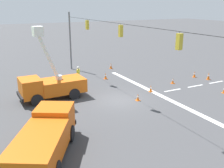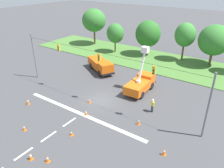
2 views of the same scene
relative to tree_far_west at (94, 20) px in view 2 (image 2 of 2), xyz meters
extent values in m
plane|color=#424244|center=(17.34, -20.36, -5.71)|extent=(200.00, 200.00, 0.00)
cube|color=#477533|center=(17.34, -2.36, -5.66)|extent=(56.00, 12.00, 0.10)
cube|color=silver|center=(17.34, -24.32, -5.70)|extent=(17.60, 0.50, 0.01)
cube|color=silver|center=(17.34, -26.32, -5.70)|extent=(0.20, 2.00, 0.01)
cube|color=silver|center=(17.34, -29.32, -5.70)|extent=(0.20, 2.00, 0.01)
cube|color=silver|center=(17.34, -32.32, -5.70)|extent=(0.20, 2.00, 0.01)
cylinder|color=slate|center=(4.34, -20.36, -2.11)|extent=(0.20, 0.20, 7.20)
cylinder|color=slate|center=(30.34, -20.36, -2.11)|extent=(0.20, 0.20, 7.20)
cylinder|color=black|center=(17.34, -20.36, 0.89)|extent=(26.00, 0.03, 0.03)
cylinder|color=black|center=(10.18, -20.36, 0.84)|extent=(0.02, 0.02, 0.10)
cube|color=gold|center=(10.18, -20.36, 0.31)|extent=(0.32, 0.28, 0.96)
cylinder|color=yellow|center=(10.18, -20.52, 0.63)|extent=(0.16, 0.05, 0.16)
cylinder|color=black|center=(10.18, -20.52, 0.31)|extent=(0.16, 0.05, 0.16)
cylinder|color=black|center=(10.18, -20.52, -0.01)|extent=(0.16, 0.05, 0.16)
cylinder|color=black|center=(17.23, -20.36, 0.84)|extent=(0.02, 0.02, 0.10)
cube|color=gold|center=(17.23, -20.36, 0.31)|extent=(0.32, 0.28, 0.96)
cylinder|color=yellow|center=(17.23, -20.52, 0.63)|extent=(0.16, 0.05, 0.16)
cylinder|color=black|center=(17.23, -20.52, 0.31)|extent=(0.16, 0.05, 0.16)
cylinder|color=black|center=(17.23, -20.52, -0.01)|extent=(0.16, 0.05, 0.16)
cylinder|color=black|center=(24.47, -20.36, 0.84)|extent=(0.02, 0.02, 0.10)
cube|color=gold|center=(24.47, -20.36, 0.31)|extent=(0.32, 0.28, 0.96)
cylinder|color=yellow|center=(24.47, -20.52, 0.63)|extent=(0.16, 0.05, 0.16)
cylinder|color=black|center=(24.47, -20.52, 0.31)|extent=(0.16, 0.05, 0.16)
cylinder|color=black|center=(24.47, -20.52, -0.01)|extent=(0.16, 0.05, 0.16)
cylinder|color=brown|center=(0.00, 0.00, -4.04)|extent=(0.40, 0.40, 3.34)
ellipsoid|color=#33752D|center=(0.00, 0.00, 0.01)|extent=(5.60, 5.35, 5.22)
cylinder|color=brown|center=(7.46, -2.27, -4.43)|extent=(0.29, 0.29, 2.56)
ellipsoid|color=#33752D|center=(7.46, -2.27, -1.55)|extent=(3.74, 3.35, 4.10)
cylinder|color=brown|center=(13.93, -0.07, -4.54)|extent=(0.45, 0.45, 2.33)
ellipsoid|color=#286623|center=(13.93, -0.07, -1.23)|extent=(5.05, 5.05, 5.24)
cylinder|color=brown|center=(21.05, 0.96, -4.01)|extent=(0.35, 0.35, 3.39)
ellipsoid|color=#387F33|center=(21.05, 0.96, -0.67)|extent=(3.88, 3.78, 4.48)
cylinder|color=brown|center=(26.18, 1.25, -4.51)|extent=(0.44, 0.44, 2.41)
ellipsoid|color=#33752D|center=(26.18, 1.25, -0.96)|extent=(5.51, 5.96, 5.41)
cube|color=orange|center=(20.46, -16.17, -4.61)|extent=(2.48, 3.99, 1.19)
cube|color=orange|center=(20.37, -13.37, -4.41)|extent=(2.32, 1.75, 1.59)
cube|color=#1E2838|center=(20.36, -12.78, -4.13)|extent=(2.01, 0.16, 0.72)
cube|color=black|center=(20.35, -12.45, -5.06)|extent=(2.37, 0.23, 0.30)
cylinder|color=black|center=(19.29, -13.62, -5.21)|extent=(0.31, 1.01, 1.00)
cylinder|color=black|center=(21.47, -13.56, -5.21)|extent=(0.31, 1.01, 1.00)
cylinder|color=black|center=(19.39, -16.90, -5.21)|extent=(0.31, 1.01, 1.00)
cylinder|color=black|center=(21.56, -16.83, -5.21)|extent=(0.31, 1.01, 1.00)
cylinder|color=silver|center=(20.45, -15.89, -3.84)|extent=(0.60, 0.60, 0.36)
cube|color=white|center=(20.43, -15.13, -1.99)|extent=(0.29, 1.74, 4.13)
cube|color=white|center=(20.40, -14.38, 0.28)|extent=(0.92, 0.83, 0.80)
cube|color=#D6560F|center=(10.32, -11.89, -4.53)|extent=(5.04, 4.17, 1.35)
cube|color=#D6560F|center=(13.13, -13.49, -4.38)|extent=(2.74, 2.82, 1.65)
cube|color=#1E2838|center=(13.73, -13.82, -4.09)|extent=(1.02, 1.70, 0.74)
cube|color=black|center=(14.05, -14.00, -5.06)|extent=(1.24, 2.02, 0.30)
cylinder|color=black|center=(13.41, -12.47, -5.21)|extent=(1.01, 0.74, 1.00)
cylinder|color=black|center=(12.40, -14.25, -5.21)|extent=(1.01, 0.74, 1.00)
cylinder|color=black|center=(10.12, -10.60, -5.21)|extent=(1.01, 0.74, 1.00)
cylinder|color=black|center=(9.11, -12.39, -5.21)|extent=(1.01, 0.74, 1.00)
cylinder|color=#383842|center=(24.05, -18.98, -5.28)|extent=(0.18, 0.18, 0.85)
cylinder|color=#383842|center=(24.21, -19.10, -5.28)|extent=(0.18, 0.18, 0.85)
cube|color=yellow|center=(24.13, -19.04, -4.56)|extent=(0.46, 0.44, 0.60)
cube|color=silver|center=(24.13, -19.04, -4.56)|extent=(0.38, 0.33, 0.62)
cylinder|color=yellow|center=(23.92, -18.87, -4.53)|extent=(0.11, 0.11, 0.55)
cylinder|color=yellow|center=(24.34, -19.21, -4.53)|extent=(0.11, 0.11, 0.55)
sphere|color=tan|center=(24.13, -19.04, -4.13)|extent=(0.22, 0.22, 0.22)
sphere|color=white|center=(24.13, -19.04, -4.07)|extent=(0.26, 0.26, 0.26)
cube|color=orange|center=(23.98, -22.22, -5.69)|extent=(0.36, 0.36, 0.03)
cone|color=orange|center=(23.98, -22.22, -5.33)|extent=(0.28, 0.28, 0.69)
cylinder|color=white|center=(23.98, -22.22, -5.30)|extent=(0.17, 0.17, 0.12)
cube|color=orange|center=(19.16, -27.85, -5.69)|extent=(0.36, 0.36, 0.03)
cone|color=orange|center=(19.16, -27.85, -5.39)|extent=(0.23, 0.23, 0.58)
cylinder|color=white|center=(19.16, -27.85, -5.36)|extent=(0.14, 0.14, 0.11)
cube|color=orange|center=(16.50, -21.74, -5.69)|extent=(0.36, 0.36, 0.03)
cone|color=orange|center=(16.50, -21.74, -5.38)|extent=(0.24, 0.24, 0.60)
cylinder|color=white|center=(16.50, -21.74, -5.35)|extent=(0.15, 0.15, 0.11)
cube|color=orange|center=(17.96, -24.14, -5.69)|extent=(0.36, 0.36, 0.03)
cone|color=orange|center=(17.96, -24.14, -5.36)|extent=(0.26, 0.26, 0.64)
cylinder|color=white|center=(17.96, -24.14, -5.33)|extent=(0.16, 0.16, 0.12)
cube|color=orange|center=(28.14, -25.01, -5.69)|extent=(0.36, 0.36, 0.03)
cone|color=orange|center=(28.14, -25.01, -5.31)|extent=(0.29, 0.29, 0.73)
cylinder|color=white|center=(28.14, -25.01, -5.28)|extent=(0.18, 0.18, 0.13)
cube|color=orange|center=(18.50, -32.36, -5.69)|extent=(0.36, 0.36, 0.03)
cone|color=orange|center=(18.50, -32.36, -5.29)|extent=(0.31, 0.31, 0.79)
cylinder|color=white|center=(18.50, -32.36, -5.25)|extent=(0.19, 0.19, 0.14)
cube|color=orange|center=(14.43, -30.12, -5.69)|extent=(0.36, 0.36, 0.03)
cone|color=orange|center=(14.43, -30.12, -5.35)|extent=(0.26, 0.26, 0.65)
cylinder|color=white|center=(14.43, -30.12, -5.32)|extent=(0.16, 0.16, 0.12)
cube|color=orange|center=(19.96, -31.68, -5.69)|extent=(0.36, 0.36, 0.03)
cone|color=orange|center=(19.96, -31.68, -5.34)|extent=(0.27, 0.27, 0.69)
cylinder|color=white|center=(19.96, -31.68, -5.30)|extent=(0.17, 0.17, 0.12)
cube|color=orange|center=(10.24, -26.56, -5.69)|extent=(0.36, 0.36, 0.03)
cone|color=orange|center=(10.24, -26.56, -5.28)|extent=(0.32, 0.32, 0.80)
cylinder|color=white|center=(10.24, -26.56, -5.24)|extent=(0.20, 0.20, 0.14)
camera|label=1|loc=(-1.65, -9.86, 2.42)|focal=42.00mm
camera|label=2|loc=(32.82, -40.26, 9.11)|focal=35.00mm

